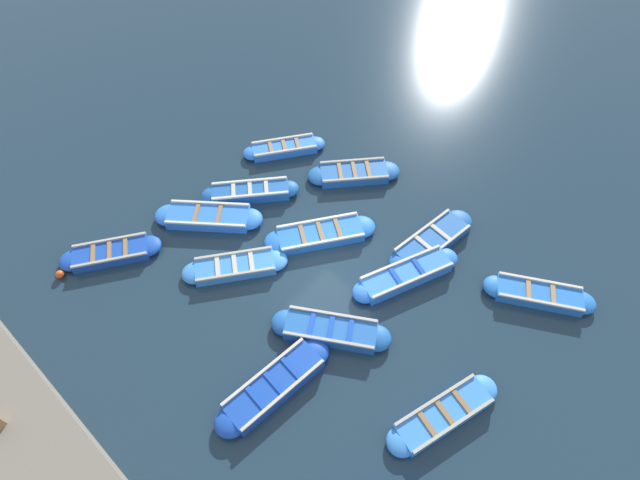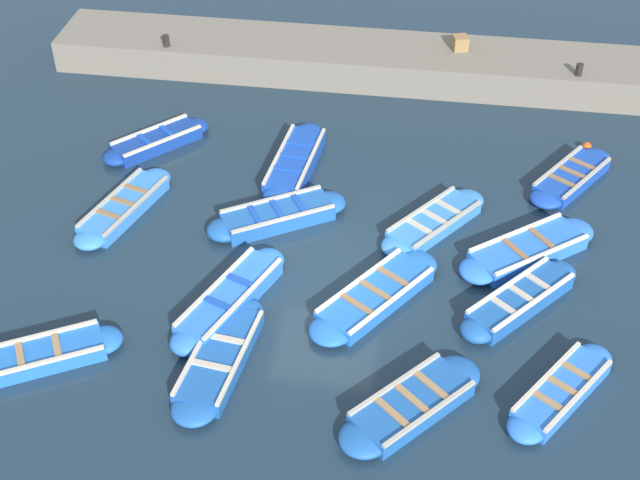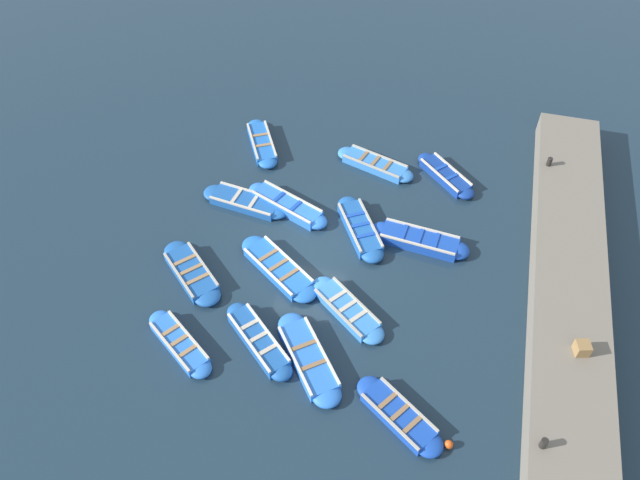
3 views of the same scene
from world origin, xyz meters
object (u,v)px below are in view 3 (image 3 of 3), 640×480
(boat_tucked, at_px, (259,340))
(boat_stern_in, at_px, (419,240))
(boat_outer_left, at_px, (278,268))
(boat_outer_right, at_px, (245,202))
(boat_far_corner, at_px, (308,358))
(buoy_orange_near, at_px, (449,445))
(bollard_mid_north, at_px, (549,162))
(boat_end_of_row, at_px, (399,415))
(boat_broadside, at_px, (375,164))
(boat_bow_out, at_px, (360,228))
(boat_centre, at_px, (262,143))
(wooden_crate, at_px, (582,348))
(boat_mid_row, at_px, (445,175))
(boat_alongside, at_px, (192,273))
(boat_near_quay, at_px, (347,309))
(boat_drifting, at_px, (180,343))
(boat_inner_gap, at_px, (287,205))
(bollard_north, at_px, (544,443))

(boat_tucked, bearing_deg, boat_stern_in, 52.12)
(boat_outer_left, xyz_separation_m, boat_outer_right, (-2.28, 2.94, -0.00))
(boat_far_corner, relative_size, buoy_orange_near, 13.49)
(bollard_mid_north, bearing_deg, boat_stern_in, -133.57)
(bollard_mid_north, bearing_deg, boat_end_of_row, -108.63)
(boat_broadside, distance_m, buoy_orange_near, 12.34)
(boat_outer_right, relative_size, boat_bow_out, 1.07)
(bollard_mid_north, xyz_separation_m, buoy_orange_near, (-2.41, -12.30, -1.01))
(boat_far_corner, bearing_deg, boat_stern_in, 65.67)
(boat_broadside, bearing_deg, bollard_mid_north, 6.60)
(boat_stern_in, xyz_separation_m, boat_far_corner, (-2.68, -5.93, -0.02))
(bollard_mid_north, bearing_deg, boat_centre, -176.78)
(boat_outer_right, relative_size, wooden_crate, 8.76)
(boat_broadside, relative_size, boat_mid_row, 1.27)
(boat_alongside, bearing_deg, boat_bow_out, 33.88)
(buoy_orange_near, bearing_deg, boat_far_corner, 159.86)
(boat_near_quay, bearing_deg, boat_broadside, 94.02)
(boat_centre, bearing_deg, boat_drifting, -86.71)
(boat_near_quay, distance_m, boat_far_corner, 2.33)
(boat_inner_gap, xyz_separation_m, boat_drifting, (-1.58, -6.97, -0.04))
(boat_broadside, relative_size, boat_tucked, 1.15)
(boat_near_quay, relative_size, bollard_north, 9.19)
(boat_mid_row, height_order, boat_inner_gap, boat_inner_gap)
(boat_stern_in, distance_m, bollard_north, 8.71)
(boat_broadside, distance_m, boat_inner_gap, 4.39)
(boat_stern_in, xyz_separation_m, boat_end_of_row, (0.45, -7.13, -0.04))
(boat_tucked, distance_m, buoy_orange_near, 6.73)
(boat_stern_in, height_order, boat_centre, boat_stern_in)
(boat_near_quay, bearing_deg, bollard_mid_north, 52.86)
(boat_far_corner, xyz_separation_m, buoy_orange_near, (4.69, -1.72, -0.05))
(boat_stern_in, height_order, wooden_crate, wooden_crate)
(boat_inner_gap, height_order, boat_stern_in, boat_stern_in)
(boat_outer_right, height_order, wooden_crate, wooden_crate)
(boat_bow_out, height_order, wooden_crate, wooden_crate)
(boat_near_quay, distance_m, boat_end_of_row, 4.15)
(boat_drifting, bearing_deg, boat_stern_in, 43.01)
(boat_mid_row, bearing_deg, boat_centre, 179.44)
(boat_drifting, bearing_deg, boat_end_of_row, -5.38)
(boat_stern_in, height_order, boat_outer_right, boat_stern_in)
(boat_drifting, xyz_separation_m, wooden_crate, (12.39, 2.38, 1.02))
(boat_mid_row, height_order, boat_outer_right, boat_mid_row)
(boat_end_of_row, bearing_deg, boat_broadside, 104.81)
(boat_outer_left, height_order, boat_outer_right, boat_outer_left)
(boat_near_quay, relative_size, boat_end_of_row, 1.01)
(boat_outer_left, relative_size, boat_near_quay, 1.14)
(boat_drifting, bearing_deg, boat_inner_gap, 77.22)
(boat_mid_row, bearing_deg, wooden_crate, -57.95)
(boat_end_of_row, height_order, wooden_crate, wooden_crate)
(boat_near_quay, xyz_separation_m, bollard_mid_north, (6.34, 8.37, 0.99))
(boat_bow_out, distance_m, boat_tucked, 6.14)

